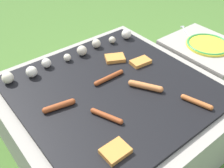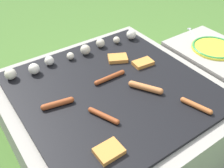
# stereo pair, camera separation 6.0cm
# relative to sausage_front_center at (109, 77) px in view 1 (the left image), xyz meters

# --- Properties ---
(ground_plane) EXTENTS (14.00, 14.00, 0.00)m
(ground_plane) POSITION_rel_sausage_front_center_xyz_m (-0.03, -0.06, -0.39)
(ground_plane) COLOR #47702D
(grill) EXTENTS (0.97, 0.97, 0.38)m
(grill) POSITION_rel_sausage_front_center_xyz_m (-0.03, -0.06, -0.20)
(grill) COLOR #9E998E
(grill) RESTS_ON ground_plane
(side_ledge) EXTENTS (0.37, 0.46, 0.38)m
(side_ledge) POSITION_rel_sausage_front_center_xyz_m (0.65, -0.10, -0.20)
(side_ledge) COLOR #9E998E
(side_ledge) RESTS_ON ground_plane
(sausage_front_center) EXTENTS (0.18, 0.02, 0.02)m
(sausage_front_center) POSITION_rel_sausage_front_center_xyz_m (0.00, 0.00, 0.00)
(sausage_front_center) COLOR #93421E
(sausage_front_center) RESTS_ON grill
(sausage_back_left) EXTENTS (0.15, 0.05, 0.03)m
(sausage_back_left) POSITION_rel_sausage_front_center_xyz_m (-0.29, -0.03, 0.00)
(sausage_back_left) COLOR #93421E
(sausage_back_left) RESTS_ON grill
(sausage_back_right) EXTENTS (0.06, 0.14, 0.02)m
(sausage_back_right) POSITION_rel_sausage_front_center_xyz_m (0.19, -0.38, 0.00)
(sausage_back_right) COLOR #B7602D
(sausage_back_right) RESTS_ON grill
(sausage_mid_left) EXTENTS (0.10, 0.15, 0.03)m
(sausage_mid_left) POSITION_rel_sausage_front_center_xyz_m (0.09, -0.16, 0.00)
(sausage_mid_left) COLOR #C6753D
(sausage_mid_left) RESTS_ON grill
(sausage_front_left) EXTENTS (0.07, 0.14, 0.02)m
(sausage_front_left) POSITION_rel_sausage_front_center_xyz_m (-0.17, -0.20, -0.00)
(sausage_front_left) COLOR #93421E
(sausage_front_left) RESTS_ON grill
(bread_slice_center) EXTENTS (0.11, 0.07, 0.02)m
(bread_slice_center) POSITION_rel_sausage_front_center_xyz_m (0.22, 0.00, -0.00)
(bread_slice_center) COLOR #D18438
(bread_slice_center) RESTS_ON grill
(bread_slice_left) EXTENTS (0.10, 0.08, 0.02)m
(bread_slice_left) POSITION_rel_sausage_front_center_xyz_m (-0.25, -0.36, -0.00)
(bread_slice_left) COLOR #D18438
(bread_slice_left) RESTS_ON grill
(bread_slice_right) EXTENTS (0.13, 0.11, 0.02)m
(bread_slice_right) POSITION_rel_sausage_front_center_xyz_m (0.13, 0.12, -0.00)
(bread_slice_right) COLOR #D18438
(bread_slice_right) RESTS_ON grill
(mushroom_row) EXTENTS (0.79, 0.08, 0.06)m
(mushroom_row) POSITION_rel_sausage_front_center_xyz_m (-0.04, 0.27, 0.02)
(mushroom_row) COLOR beige
(mushroom_row) RESTS_ON grill
(plate_colorful) EXTENTS (0.25, 0.25, 0.02)m
(plate_colorful) POSITION_rel_sausage_front_center_xyz_m (0.65, -0.11, -0.00)
(plate_colorful) COLOR yellow
(plate_colorful) RESTS_ON side_ledge
(fork_utensil) EXTENTS (0.12, 0.17, 0.01)m
(fork_utensil) POSITION_rel_sausage_front_center_xyz_m (0.68, 0.07, -0.01)
(fork_utensil) COLOR silver
(fork_utensil) RESTS_ON side_ledge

